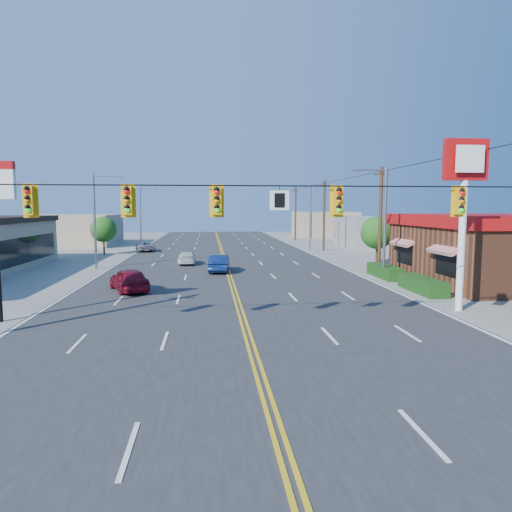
{
  "coord_description": "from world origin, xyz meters",
  "views": [
    {
      "loc": [
        -1.52,
        -17.41,
        5.17
      ],
      "look_at": [
        1.37,
        10.37,
        2.2
      ],
      "focal_mm": 32.0,
      "sensor_mm": 36.0,
      "label": 1
    }
  ],
  "objects": [
    {
      "name": "tree_west",
      "position": [
        -13.0,
        34.0,
        2.79
      ],
      "size": [
        2.8,
        2.8,
        4.2
      ],
      "color": "#47301E",
      "rests_on": "ground"
    },
    {
      "name": "tree_kfc_rear",
      "position": [
        13.5,
        22.0,
        2.93
      ],
      "size": [
        2.94,
        2.94,
        4.41
      ],
      "color": "#47301E",
      "rests_on": "ground"
    },
    {
      "name": "utility_pole_near",
      "position": [
        12.2,
        18.0,
        4.2
      ],
      "size": [
        0.28,
        0.28,
        8.4
      ],
      "primitive_type": "cylinder",
      "color": "#47301E",
      "rests_on": "ground"
    },
    {
      "name": "streetlight_ne",
      "position": [
        10.79,
        38.0,
        4.51
      ],
      "size": [
        2.55,
        0.25,
        8.0
      ],
      "color": "gray",
      "rests_on": "ground"
    },
    {
      "name": "car_silver",
      "position": [
        -9.02,
        37.14,
        0.59
      ],
      "size": [
        2.85,
        4.58,
        1.18
      ],
      "primitive_type": "imported",
      "rotation": [
        0.0,
        0.0,
        3.36
      ],
      "color": "#A9AAAE",
      "rests_on": "ground"
    },
    {
      "name": "car_blue",
      "position": [
        -0.7,
        18.9,
        0.69
      ],
      "size": [
        1.84,
        4.29,
        1.38
      ],
      "primitive_type": "imported",
      "rotation": [
        0.0,
        0.0,
        3.05
      ],
      "color": "navy",
      "rests_on": "ground"
    },
    {
      "name": "signal_span",
      "position": [
        -0.12,
        0.0,
        4.89
      ],
      "size": [
        24.32,
        0.34,
        9.0
      ],
      "color": "#47301E",
      "rests_on": "ground"
    },
    {
      "name": "bld_east_mid",
      "position": [
        22.0,
        40.0,
        2.0
      ],
      "size": [
        12.0,
        10.0,
        4.0
      ],
      "primitive_type": "cube",
      "color": "gray",
      "rests_on": "ground"
    },
    {
      "name": "streetlight_nw",
      "position": [
        -10.79,
        48.0,
        4.51
      ],
      "size": [
        2.55,
        0.25,
        8.0
      ],
      "color": "gray",
      "rests_on": "ground"
    },
    {
      "name": "streetlight_sw",
      "position": [
        -10.79,
        22.0,
        4.51
      ],
      "size": [
        2.55,
        0.25,
        8.0
      ],
      "color": "gray",
      "rests_on": "ground"
    },
    {
      "name": "utility_pole_mid",
      "position": [
        12.2,
        36.0,
        4.2
      ],
      "size": [
        0.28,
        0.28,
        8.4
      ],
      "primitive_type": "cylinder",
      "color": "#47301E",
      "rests_on": "ground"
    },
    {
      "name": "car_white",
      "position": [
        -3.51,
        24.27,
        0.57
      ],
      "size": [
        1.69,
        3.95,
        1.14
      ],
      "primitive_type": "imported",
      "rotation": [
        0.0,
        0.0,
        3.17
      ],
      "color": "silver",
      "rests_on": "ground"
    },
    {
      "name": "kfc_pylon",
      "position": [
        11.0,
        4.0,
        6.04
      ],
      "size": [
        2.2,
        0.36,
        8.5
      ],
      "color": "white",
      "rests_on": "ground"
    },
    {
      "name": "road",
      "position": [
        0.0,
        20.0,
        0.03
      ],
      "size": [
        20.0,
        120.0,
        0.06
      ],
      "primitive_type": "cube",
      "color": "#2D2D30",
      "rests_on": "ground"
    },
    {
      "name": "car_magenta",
      "position": [
        -6.42,
        10.91,
        0.72
      ],
      "size": [
        3.23,
        4.56,
        1.44
      ],
      "primitive_type": "imported",
      "rotation": [
        0.0,
        0.0,
        3.55
      ],
      "color": "maroon",
      "rests_on": "ground"
    },
    {
      "name": "ground",
      "position": [
        0.0,
        0.0,
        0.0
      ],
      "size": [
        160.0,
        160.0,
        0.0
      ],
      "primitive_type": "plane",
      "color": "gray",
      "rests_on": "ground"
    },
    {
      "name": "streetlight_se",
      "position": [
        10.79,
        14.0,
        4.51
      ],
      "size": [
        2.55,
        0.25,
        8.0
      ],
      "color": "gray",
      "rests_on": "ground"
    },
    {
      "name": "bld_west_far",
      "position": [
        -20.0,
        48.0,
        2.1
      ],
      "size": [
        11.0,
        12.0,
        4.2
      ],
      "primitive_type": "cube",
      "color": "tan",
      "rests_on": "ground"
    },
    {
      "name": "utility_pole_far",
      "position": [
        12.2,
        54.0,
        4.2
      ],
      "size": [
        0.28,
        0.28,
        8.4
      ],
      "primitive_type": "cylinder",
      "color": "#47301E",
      "rests_on": "ground"
    },
    {
      "name": "bld_east_far",
      "position": [
        19.0,
        62.0,
        2.2
      ],
      "size": [
        10.0,
        10.0,
        4.4
      ],
      "primitive_type": "cube",
      "color": "tan",
      "rests_on": "ground"
    }
  ]
}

